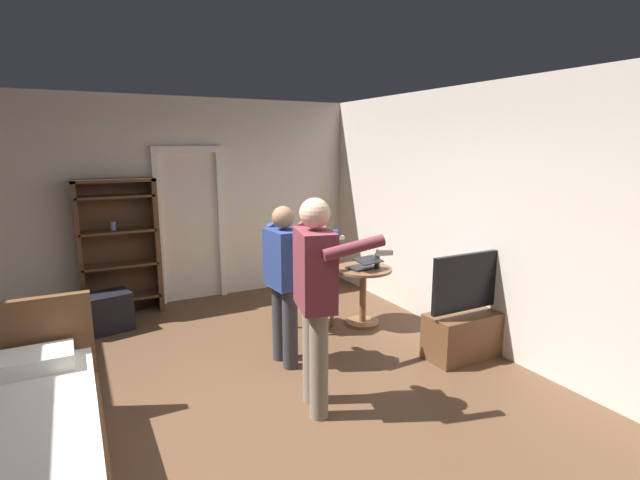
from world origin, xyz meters
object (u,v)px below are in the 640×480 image
bottle_on_table (377,260)px  suitcase_dark (103,313)px  person_blue_shirt (316,290)px  person_striped_shirt (285,276)px  laptop (364,265)px  wooden_chair (317,285)px  side_table (363,286)px  bookshelf (118,242)px  tv_flatscreen (468,325)px

bottle_on_table → suitcase_dark: bottle_on_table is taller
person_blue_shirt → person_striped_shirt: bearing=82.4°
bottle_on_table → laptop: bearing=167.0°
laptop → suitcase_dark: size_ratio=0.63×
laptop → wooden_chair: bearing=165.4°
side_table → laptop: laptop is taller
person_striped_shirt → suitcase_dark: person_striped_shirt is taller
wooden_chair → laptop: bearing=-14.6°
wooden_chair → person_blue_shirt: person_blue_shirt is taller
person_striped_shirt → suitcase_dark: size_ratio=2.63×
bookshelf → wooden_chair: 2.60m
bottle_on_table → person_blue_shirt: (-1.51, -1.34, 0.23)m
tv_flatscreen → person_blue_shirt: bearing=-174.7°
person_blue_shirt → suitcase_dark: person_blue_shirt is taller
side_table → bookshelf: bearing=145.2°
bottle_on_table → wooden_chair: 0.78m
bottle_on_table → person_striped_shirt: (-1.39, -0.46, 0.11)m
tv_flatscreen → wooden_chair: (-1.06, 1.35, 0.22)m
bottle_on_table → side_table: bearing=150.3°
tv_flatscreen → person_blue_shirt: person_blue_shirt is taller
bookshelf → suitcase_dark: 0.95m
laptop → tv_flatscreen: bearing=-67.6°
laptop → person_blue_shirt: person_blue_shirt is taller
suitcase_dark → laptop: bearing=-36.0°
bookshelf → person_blue_shirt: bearing=-69.8°
laptop → person_striped_shirt: 1.33m
tv_flatscreen → side_table: 1.35m
wooden_chair → bottle_on_table: bearing=-14.3°
side_table → person_blue_shirt: person_blue_shirt is taller
person_striped_shirt → suitcase_dark: (-1.56, 1.73, -0.68)m
bottle_on_table → wooden_chair: (-0.72, 0.18, -0.25)m
wooden_chair → person_blue_shirt: size_ratio=0.56×
side_table → wooden_chair: bearing=169.9°
bookshelf → laptop: bearing=-35.6°
side_table → person_striped_shirt: (-1.25, -0.54, 0.43)m
laptop → person_blue_shirt: (-1.35, -1.38, 0.27)m
wooden_chair → suitcase_dark: bearing=153.9°
side_table → bottle_on_table: bottle_on_table is taller
laptop → person_striped_shirt: size_ratio=0.24×
tv_flatscreen → side_table: (-0.48, 1.25, 0.15)m
person_blue_shirt → wooden_chair: bearing=62.6°
side_table → wooden_chair: 0.59m
bottle_on_table → person_striped_shirt: size_ratio=0.14×
tv_flatscreen → person_striped_shirt: (-1.73, 0.72, 0.58)m
bookshelf → tv_flatscreen: 4.31m
bookshelf → person_striped_shirt: 2.64m
wooden_chair → person_striped_shirt: bearing=-136.5°
person_blue_shirt → side_table: bearing=46.1°
bottle_on_table → person_blue_shirt: person_blue_shirt is taller
tv_flatscreen → suitcase_dark: bearing=143.3°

